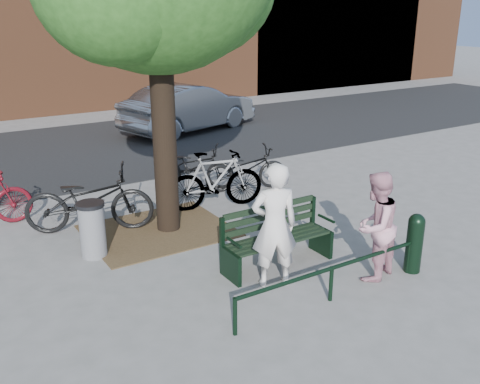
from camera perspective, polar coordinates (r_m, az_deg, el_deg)
ground at (r=8.25m, az=4.04°, el=-7.85°), size 90.00×90.00×0.00m
dirt_pit at (r=9.54m, az=-8.70°, el=-4.09°), size 2.40×2.00×0.02m
road at (r=15.51m, az=-14.74°, el=4.56°), size 40.00×7.00×0.01m
park_bench at (r=8.10m, az=3.79°, el=-4.62°), size 1.74×0.54×0.97m
guard_railing at (r=7.24m, az=9.75°, el=-8.56°), size 3.06×0.06×0.51m
person_left at (r=7.36m, az=3.69°, el=-3.59°), size 0.76×0.63×1.79m
person_right at (r=7.81m, az=14.22°, el=-3.56°), size 0.92×0.80×1.60m
bollard at (r=8.27m, az=18.13°, el=-4.98°), size 0.24×0.24×0.91m
litter_bin at (r=8.67m, az=-15.47°, el=-3.85°), size 0.44×0.44×0.90m
bicycle_a at (r=9.61m, az=-15.79°, el=-0.81°), size 2.32×1.58×1.15m
bicycle_c at (r=11.65m, az=-4.94°, el=2.74°), size 1.74×1.63×0.93m
bicycle_d at (r=10.34m, az=-2.62°, el=1.30°), size 1.98×0.93×1.15m
bicycle_e at (r=11.41m, az=0.63°, el=2.50°), size 1.90×1.09×0.94m
parked_car at (r=17.12m, az=-5.45°, el=8.97°), size 4.81×2.77×1.50m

